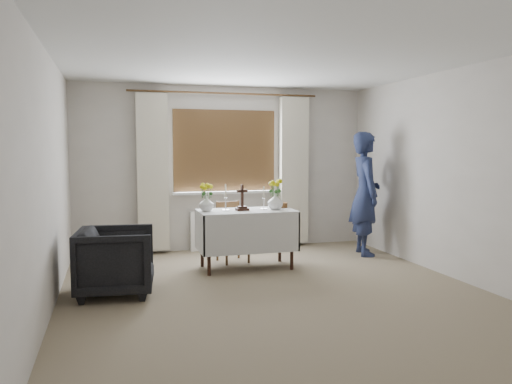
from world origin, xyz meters
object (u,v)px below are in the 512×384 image
(altar_table, at_px, (246,239))
(wooden_chair, at_px, (233,232))
(armchair, at_px, (116,261))
(flower_vase_right, at_px, (275,202))
(person, at_px, (365,194))
(wooden_cross, at_px, (242,198))
(flower_vase_left, at_px, (206,204))

(altar_table, distance_m, wooden_chair, 0.42)
(armchair, distance_m, flower_vase_right, 2.19)
(wooden_chair, xyz_separation_m, flower_vase_right, (0.46, -0.46, 0.45))
(armchair, bearing_deg, flower_vase_right, -65.24)
(person, bearing_deg, armchair, 118.35)
(flower_vase_right, bearing_deg, wooden_cross, 177.44)
(altar_table, relative_size, wooden_chair, 1.50)
(altar_table, height_order, armchair, altar_table)
(altar_table, bearing_deg, wooden_cross, -158.99)
(person, relative_size, flower_vase_right, 8.63)
(armchair, relative_size, flower_vase_right, 3.82)
(wooden_chair, height_order, flower_vase_right, flower_vase_right)
(armchair, height_order, wooden_cross, wooden_cross)
(wooden_cross, bearing_deg, flower_vase_left, 165.42)
(wooden_chair, bearing_deg, person, -12.78)
(wooden_chair, height_order, flower_vase_left, flower_vase_left)
(flower_vase_right, bearing_deg, armchair, -161.14)
(person, bearing_deg, wooden_chair, 99.29)
(flower_vase_left, relative_size, flower_vase_right, 0.94)
(person, distance_m, flower_vase_left, 2.42)
(armchair, distance_m, person, 3.72)
(wooden_cross, relative_size, flower_vase_right, 1.60)
(altar_table, bearing_deg, person, 10.14)
(wooden_chair, bearing_deg, flower_vase_right, -55.20)
(wooden_chair, bearing_deg, flower_vase_left, -149.64)
(altar_table, xyz_separation_m, flower_vase_left, (-0.52, 0.04, 0.48))
(person, height_order, flower_vase_right, person)
(altar_table, height_order, person, person)
(person, xyz_separation_m, flower_vase_left, (-2.40, -0.30, -0.04))
(wooden_chair, height_order, person, person)
(altar_table, height_order, flower_vase_left, flower_vase_left)
(altar_table, bearing_deg, flower_vase_left, 176.07)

